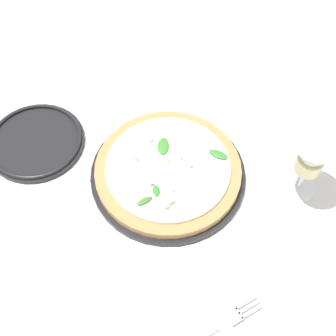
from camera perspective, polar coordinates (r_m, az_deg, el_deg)
name	(u,v)px	position (r m, az deg, el deg)	size (l,w,h in m)	color
ground_plane	(163,192)	(0.93, -0.60, -2.92)	(6.00, 6.00, 0.00)	silver
pizza_arugula_main	(168,172)	(0.94, 0.00, -0.44)	(0.31, 0.31, 0.05)	black
wine_glass	(312,158)	(0.89, 17.16, 1.22)	(0.09, 0.09, 0.15)	white
fork	(203,335)	(0.82, 4.29, -19.66)	(0.23, 0.06, 0.00)	silver
side_plate_white	(36,141)	(1.03, -15.81, 3.16)	(0.20, 0.20, 0.02)	black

